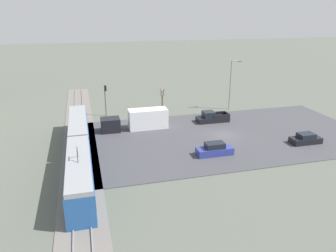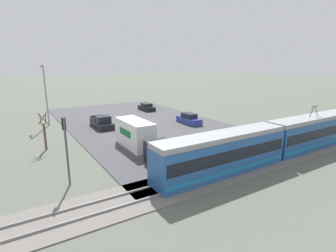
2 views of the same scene
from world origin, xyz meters
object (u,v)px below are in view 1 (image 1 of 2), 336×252
Objects in this scene: light_rail_tram at (79,150)px; traffic_light_pole at (106,96)px; box_truck at (139,120)px; sedan_car_0 at (306,139)px; street_tree at (162,101)px; pickup_truck at (212,118)px; street_lamp_near_crossing at (231,82)px; sedan_car_1 at (215,150)px.

traffic_light_pole reaches higher than light_rail_tram.
sedan_car_0 is (-11.58, -21.02, -0.81)m from box_truck.
pickup_truck is at bearing -142.84° from street_tree.
street_lamp_near_crossing is at bearing -70.07° from box_truck.
traffic_light_pole is (7.98, 16.39, 2.72)m from pickup_truck.
light_rail_tram is at bearing 165.64° from traffic_light_pole.
light_rail_tram is 2.96× the size of street_lamp_near_crossing.
street_lamp_near_crossing is (18.19, 2.78, 4.44)m from sedan_car_0.
traffic_light_pole is 0.60× the size of street_lamp_near_crossing.
sedan_car_1 is 1.10× the size of street_tree.
light_rail_tram is 13.45m from box_truck.
sedan_car_0 is 18.93m from street_lamp_near_crossing.
street_lamp_near_crossing is at bearing -99.26° from street_tree.
sedan_car_1 is at bearing 91.54° from sedan_car_0.
box_truck reaches higher than pickup_truck.
light_rail_tram reaches higher than sedan_car_1.
pickup_truck is 18.43m from traffic_light_pole.
box_truck is 12.14m from pickup_truck.
light_rail_tram is 2.61× the size of box_truck.
sedan_car_0 is 0.79× the size of traffic_light_pole.
box_truck is at bearing -147.99° from sedan_car_1.
box_truck is 14.11m from sedan_car_1.
box_truck is 1.92× the size of pickup_truck.
street_tree is at bearing -38.35° from light_rail_tram.
street_lamp_near_crossing is at bearing 8.70° from sedan_car_0.
pickup_truck is 1.25× the size of sedan_car_0.
box_truck is 1.13× the size of street_lamp_near_crossing.
light_rail_tram is 4.93× the size of traffic_light_pole.
sedan_car_1 reaches higher than sedan_car_0.
street_lamp_near_crossing is at bearing -44.16° from pickup_truck.
pickup_truck is 10.51m from street_tree.
pickup_truck is at bearing 135.84° from street_lamp_near_crossing.
street_lamp_near_crossing is at bearing 149.87° from sedan_car_1.
sedan_car_0 is (-1.55, -29.98, -1.11)m from light_rail_tram.
pickup_truck reaches higher than sedan_car_0.
street_tree is at bearing -175.39° from sedan_car_1.
light_rail_tram is at bearing 141.65° from street_tree.
light_rail_tram is 18.99m from traffic_light_pole.
traffic_light_pole is 22.63m from street_lamp_near_crossing.
light_rail_tram is 6.32× the size of street_tree.
box_truck is 1.89× the size of traffic_light_pole.
traffic_light_pole is at bearing 91.96° from street_tree.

